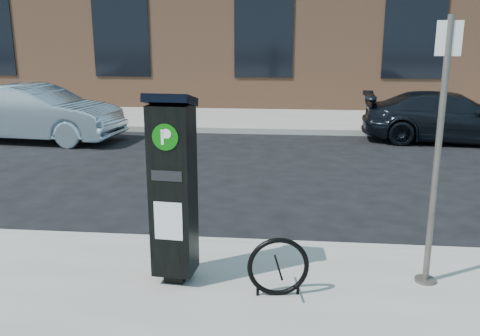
# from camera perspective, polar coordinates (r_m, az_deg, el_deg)

# --- Properties ---
(ground) EXTENTS (120.00, 120.00, 0.00)m
(ground) POSITION_cam_1_polar(r_m,az_deg,el_deg) (6.49, -3.68, -9.14)
(ground) COLOR black
(ground) RESTS_ON ground
(sidewalk_far) EXTENTS (60.00, 12.00, 0.15)m
(sidewalk_far) POSITION_cam_1_polar(r_m,az_deg,el_deg) (20.05, 2.90, 7.20)
(sidewalk_far) COLOR gray
(sidewalk_far) RESTS_ON ground
(curb_near) EXTENTS (60.00, 0.12, 0.16)m
(curb_near) POSITION_cam_1_polar(r_m,az_deg,el_deg) (6.44, -3.72, -8.60)
(curb_near) COLOR #9E9B93
(curb_near) RESTS_ON ground
(curb_far) EXTENTS (60.00, 0.12, 0.16)m
(curb_far) POSITION_cam_1_polar(r_m,az_deg,el_deg) (14.15, 1.63, 4.17)
(curb_far) COLOR #9E9B93
(curb_far) RESTS_ON ground
(building) EXTENTS (28.00, 10.05, 8.25)m
(building) POSITION_cam_1_polar(r_m,az_deg,el_deg) (22.93, 3.45, 18.29)
(building) COLOR #936143
(building) RESTS_ON ground
(parking_kiosk) EXTENTS (0.48, 0.43, 1.95)m
(parking_kiosk) POSITION_cam_1_polar(r_m,az_deg,el_deg) (5.08, -7.52, -2.20)
(parking_kiosk) COLOR black
(parking_kiosk) RESTS_ON sidewalk_near
(sign_pole) EXTENTS (0.23, 0.21, 2.65)m
(sign_pole) POSITION_cam_1_polar(r_m,az_deg,el_deg) (5.27, 21.27, 1.10)
(sign_pole) COLOR #494441
(sign_pole) RESTS_ON sidewalk_near
(bike_rack) EXTENTS (0.60, 0.14, 0.60)m
(bike_rack) POSITION_cam_1_polar(r_m,az_deg,el_deg) (5.00, 4.32, -11.04)
(bike_rack) COLOR black
(bike_rack) RESTS_ON sidewalk_near
(car_silver) EXTENTS (4.52, 1.93, 1.45)m
(car_silver) POSITION_cam_1_polar(r_m,az_deg,el_deg) (14.04, -22.02, 5.74)
(car_silver) COLOR #98B2C2
(car_silver) RESTS_ON ground
(car_dark) EXTENTS (4.49, 2.16, 1.26)m
(car_dark) POSITION_cam_1_polar(r_m,az_deg,el_deg) (13.99, 22.48, 5.28)
(car_dark) COLOR black
(car_dark) RESTS_ON ground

